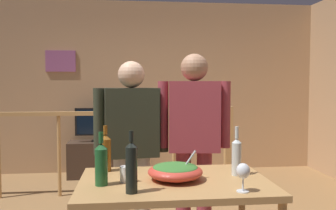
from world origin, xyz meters
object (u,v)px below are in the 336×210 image
at_px(flat_screen_tv, 98,122).
at_px(salad_bowl, 175,171).
at_px(serving_table, 174,193).
at_px(wine_bottle_clear, 237,156).
at_px(framed_picture, 61,61).
at_px(wine_glass, 243,172).
at_px(mug_white, 126,174).
at_px(person_standing_right, 194,133).
at_px(wine_bottle_amber, 106,152).
at_px(person_standing_left, 132,139).
at_px(tv_console, 99,159).
at_px(wine_bottle_green, 101,163).
at_px(stair_railing, 133,138).
at_px(wine_bottle_dark, 131,166).

xyz_separation_m(flat_screen_tv, salad_bowl, (0.76, -3.21, 0.02)).
relative_size(serving_table, wine_bottle_clear, 3.66).
height_order(framed_picture, wine_glass, framed_picture).
distance_m(mug_white, person_standing_right, 0.97).
height_order(wine_glass, wine_bottle_amber, wine_bottle_amber).
distance_m(wine_glass, person_standing_left, 1.22).
height_order(tv_console, wine_bottle_clear, wine_bottle_clear).
bearing_deg(framed_picture, serving_table, -69.14).
height_order(tv_console, wine_glass, wine_glass).
distance_m(tv_console, wine_bottle_green, 3.39).
height_order(wine_bottle_clear, mug_white, wine_bottle_clear).
xyz_separation_m(stair_railing, mug_white, (-0.07, -2.34, 0.14)).
distance_m(flat_screen_tv, person_standing_left, 2.51).
height_order(framed_picture, person_standing_right, framed_picture).
bearing_deg(person_standing_left, serving_table, 102.81).
bearing_deg(framed_picture, mug_white, -73.70).
distance_m(wine_glass, wine_bottle_green, 0.84).
bearing_deg(salad_bowl, wine_glass, -40.14).
bearing_deg(wine_bottle_clear, person_standing_left, 135.72).
xyz_separation_m(salad_bowl, wine_glass, (0.35, -0.30, 0.06)).
bearing_deg(salad_bowl, tv_console, 103.22).
relative_size(framed_picture, salad_bowl, 1.30).
bearing_deg(wine_bottle_amber, wine_bottle_green, -90.59).
height_order(tv_console, mug_white, mug_white).
relative_size(flat_screen_tv, wine_bottle_clear, 2.04).
xyz_separation_m(salad_bowl, wine_bottle_clear, (0.43, 0.07, 0.07)).
xyz_separation_m(mug_white, person_standing_right, (0.57, 0.77, 0.15)).
bearing_deg(wine_glass, wine_bottle_dark, 175.68).
xyz_separation_m(stair_railing, wine_bottle_green, (-0.22, -2.40, 0.22)).
distance_m(stair_railing, wine_bottle_amber, 2.07).
distance_m(stair_railing, flat_screen_tv, 1.03).
xyz_separation_m(framed_picture, stair_railing, (1.11, -1.21, -1.06)).
bearing_deg(tv_console, serving_table, -76.91).
bearing_deg(flat_screen_tv, wine_bottle_green, -84.80).
bearing_deg(flat_screen_tv, wine_bottle_dark, -82.10).
height_order(tv_console, salad_bowl, salad_bowl).
height_order(framed_picture, mug_white, framed_picture).
relative_size(wine_bottle_dark, wine_bottle_amber, 1.09).
bearing_deg(serving_table, tv_console, 103.09).
bearing_deg(salad_bowl, wine_bottle_dark, -138.61).
xyz_separation_m(stair_railing, wine_bottle_clear, (0.67, -2.25, 0.22)).
height_order(tv_console, wine_bottle_amber, wine_bottle_amber).
height_order(wine_bottle_dark, person_standing_left, person_standing_left).
xyz_separation_m(framed_picture, wine_bottle_green, (0.89, -3.60, -0.84)).
relative_size(wine_glass, wine_bottle_clear, 0.50).
height_order(serving_table, person_standing_left, person_standing_left).
relative_size(flat_screen_tv, wine_bottle_green, 2.07).
distance_m(stair_railing, person_standing_right, 1.68).
relative_size(framed_picture, serving_table, 0.38).
bearing_deg(stair_railing, tv_console, 119.44).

